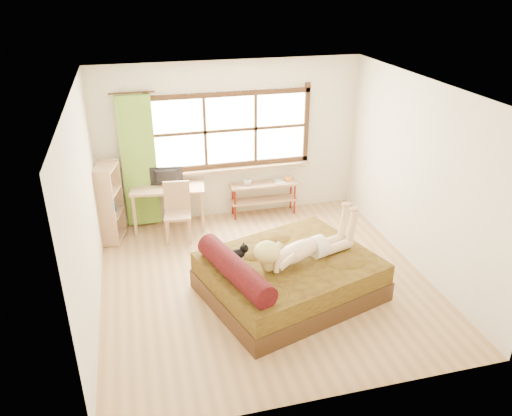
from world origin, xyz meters
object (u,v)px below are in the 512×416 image
object	(u,v)px
kitten	(235,254)
chair	(177,208)
woman	(303,238)
bookshelf	(109,203)
bed	(287,276)
desk	(168,192)
pipe_shelf	(264,191)

from	to	relation	value
kitten	chair	world-z (taller)	chair
woman	chair	world-z (taller)	woman
woman	bookshelf	world-z (taller)	bookshelf
bed	desk	xyz separation A→B (m)	(-1.33, 2.36, 0.36)
bed	woman	distance (m)	0.60
bed	bookshelf	xyz separation A→B (m)	(-2.27, 2.17, 0.36)
bookshelf	bed	bearing A→B (deg)	-29.64
bed	chair	size ratio (longest dim) A/B	2.73
desk	kitten	bearing A→B (deg)	-66.60
kitten	woman	bearing A→B (deg)	-27.24
desk	pipe_shelf	bearing A→B (deg)	11.07
bed	pipe_shelf	size ratio (longest dim) A/B	2.16
chair	bookshelf	bearing A→B (deg)	177.36
woman	desk	bearing A→B (deg)	105.13
woman	desk	world-z (taller)	woman
pipe_shelf	kitten	bearing A→B (deg)	-112.52
pipe_shelf	woman	bearing A→B (deg)	-92.62
woman	bookshelf	distance (m)	3.32
chair	pipe_shelf	size ratio (longest dim) A/B	0.79
woman	pipe_shelf	distance (m)	2.55
bed	pipe_shelf	xyz separation A→B (m)	(0.36, 2.48, 0.14)
kitten	pipe_shelf	world-z (taller)	kitten
kitten	pipe_shelf	size ratio (longest dim) A/B	0.27
bed	kitten	distance (m)	0.78
desk	bookshelf	size ratio (longest dim) A/B	0.99
woman	desk	xyz separation A→B (m)	(-1.53, 2.39, -0.21)
bed	bookshelf	world-z (taller)	bookshelf
chair	pipe_shelf	bearing A→B (deg)	24.03
pipe_shelf	bookshelf	world-z (taller)	bookshelf
woman	kitten	distance (m)	0.90
desk	chair	size ratio (longest dim) A/B	1.34
desk	chair	bearing A→B (deg)	-66.11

